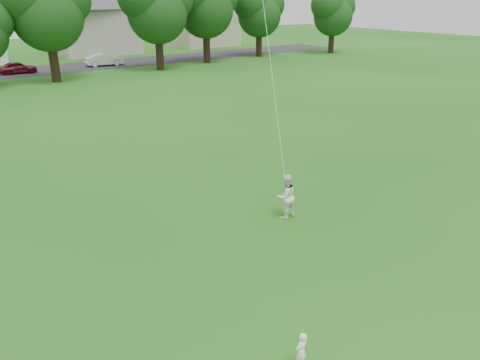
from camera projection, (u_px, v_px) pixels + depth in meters
ground at (247, 300)px, 11.68m from camera, size 160.00×160.00×0.00m
toddler at (301, 352)px, 9.39m from camera, size 0.36×0.26×0.89m
older_boy at (286, 196)px, 15.74m from camera, size 0.77×0.60×1.56m
kite at (273, 79)px, 17.05m from camera, size 1.96×2.96×8.34m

